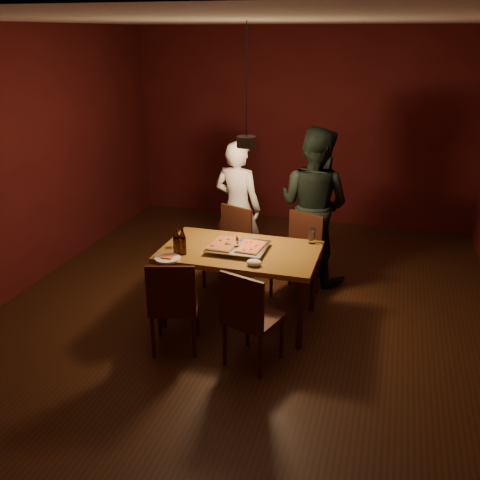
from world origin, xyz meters
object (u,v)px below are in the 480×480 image
(chair_far_left, at_px, (231,240))
(pizza_tray, at_px, (238,248))
(beer_bottle_a, at_px, (176,241))
(diner_white, at_px, (238,207))
(plate_slice, at_px, (168,258))
(chair_far_right, at_px, (300,247))
(beer_bottle_b, at_px, (183,242))
(dining_table, at_px, (240,257))
(chair_near_left, at_px, (173,299))
(diner_dark, at_px, (314,205))
(chair_near_right, at_px, (248,311))
(pendant_lamp, at_px, (246,141))

(chair_far_left, bearing_deg, pizza_tray, 132.93)
(beer_bottle_a, bearing_deg, diner_white, 82.97)
(diner_white, bearing_deg, plate_slice, 93.14)
(chair_far_left, height_order, beer_bottle_a, beer_bottle_a)
(chair_far_right, bearing_deg, pizza_tray, 81.24)
(beer_bottle_b, bearing_deg, chair_far_right, 46.82)
(dining_table, distance_m, diner_white, 1.22)
(pizza_tray, height_order, diner_white, diner_white)
(beer_bottle_a, distance_m, beer_bottle_b, 0.06)
(pizza_tray, distance_m, beer_bottle_a, 0.59)
(chair_near_left, bearing_deg, pizza_tray, 46.71)
(beer_bottle_a, bearing_deg, diner_dark, 53.87)
(beer_bottle_a, bearing_deg, pizza_tray, 24.78)
(chair_far_left, bearing_deg, chair_near_left, 108.47)
(chair_far_right, height_order, chair_near_left, same)
(dining_table, xyz_separation_m, pizza_tray, (-0.01, -0.02, 0.10))
(chair_far_right, xyz_separation_m, beer_bottle_a, (-1.00, -1.01, 0.34))
(chair_near_left, distance_m, beer_bottle_b, 0.60)
(diner_white, xyz_separation_m, diner_dark, (0.88, 0.03, 0.10))
(chair_near_right, distance_m, pizza_tray, 0.85)
(chair_near_left, height_order, pizza_tray, chair_near_left)
(plate_slice, xyz_separation_m, pendant_lamp, (0.58, 0.62, 1.00))
(pendant_lamp, bearing_deg, pizza_tray, -92.84)
(plate_slice, distance_m, pendant_lamp, 1.31)
(beer_bottle_b, relative_size, pendant_lamp, 0.23)
(chair_near_right, height_order, pizza_tray, chair_near_right)
(chair_far_right, relative_size, diner_white, 0.35)
(dining_table, bearing_deg, chair_far_left, 113.57)
(pizza_tray, height_order, beer_bottle_b, beer_bottle_b)
(beer_bottle_b, bearing_deg, plate_slice, -122.51)
(chair_near_right, distance_m, beer_bottle_a, 1.04)
(diner_white, bearing_deg, chair_far_left, 106.48)
(beer_bottle_b, height_order, diner_white, diner_white)
(pizza_tray, distance_m, beer_bottle_b, 0.54)
(chair_near_left, xyz_separation_m, plate_slice, (-0.19, 0.34, 0.22))
(chair_near_right, height_order, beer_bottle_b, beer_bottle_b)
(beer_bottle_a, bearing_deg, chair_far_right, 45.25)
(pizza_tray, bearing_deg, chair_near_right, -66.38)
(beer_bottle_a, height_order, pendant_lamp, pendant_lamp)
(chair_near_right, bearing_deg, chair_near_left, -164.68)
(dining_table, bearing_deg, plate_slice, -144.95)
(chair_far_right, relative_size, beer_bottle_b, 2.17)
(diner_white, bearing_deg, diner_dark, -167.13)
(pendant_lamp, bearing_deg, beer_bottle_b, -135.51)
(chair_far_right, bearing_deg, beer_bottle_b, 69.69)
(dining_table, height_order, beer_bottle_a, beer_bottle_a)
(chair_far_left, relative_size, pizza_tray, 0.99)
(dining_table, height_order, chair_far_right, chair_far_right)
(dining_table, distance_m, chair_far_right, 0.88)
(chair_far_left, relative_size, pendant_lamp, 0.49)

